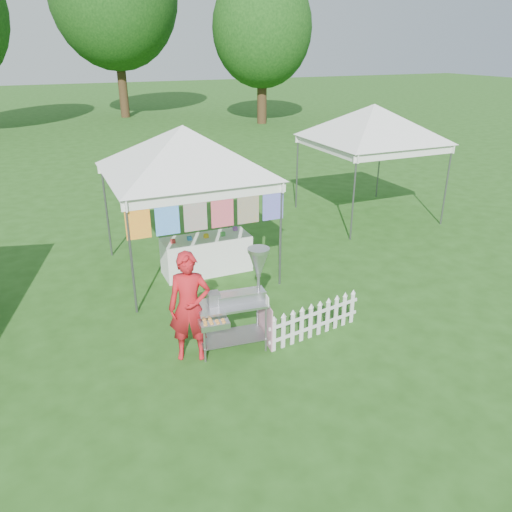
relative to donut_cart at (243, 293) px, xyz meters
name	(u,v)px	position (x,y,z in m)	size (l,w,h in m)	color
ground	(256,355)	(0.10, -0.29, -0.96)	(120.00, 120.00, 0.00)	#224B15
canopy_main	(182,126)	(0.10, 3.21, 2.02)	(4.24, 4.24, 3.45)	#59595E
canopy_right	(375,104)	(5.60, 4.71, 2.03)	(4.24, 4.24, 3.45)	#59595E
tree_right	(262,29)	(10.10, 21.71, 4.22)	(5.60, 5.60, 8.42)	#322412
donut_cart	(243,293)	(0.00, 0.00, 0.00)	(1.24, 0.77, 1.64)	gray
vendor	(190,307)	(-0.81, 0.08, -0.10)	(0.63, 0.41, 1.72)	red
picket_fence	(315,321)	(1.19, -0.17, -0.67)	(1.78, 0.31, 0.56)	white
display_table	(207,255)	(0.38, 2.93, -0.58)	(1.80, 0.70, 0.77)	white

